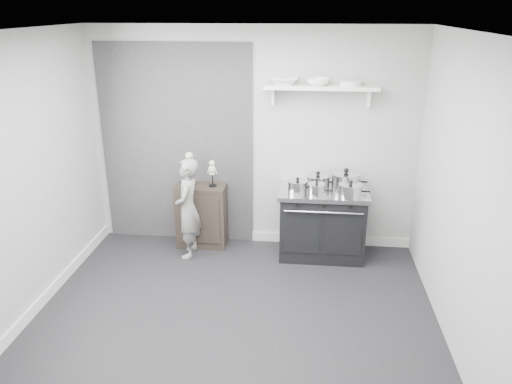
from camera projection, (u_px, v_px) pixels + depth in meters
The scene contains 16 objects.
ground at pixel (233, 320), 4.90m from camera, with size 4.00×4.00×0.00m, color black.
room_shell at pixel (223, 155), 4.47m from camera, with size 4.02×3.62×2.71m.
wall_shelf at pixel (321, 88), 5.67m from camera, with size 1.30×0.26×0.24m.
stove at pixel (322, 223), 6.04m from camera, with size 1.06×0.66×0.85m.
side_cabinet at pixel (202, 215), 6.32m from camera, with size 0.61×0.36×0.80m, color black.
child at pixel (188, 208), 5.96m from camera, with size 0.45×0.29×1.23m, color gray.
pot_front_left at pixel (298, 187), 5.79m from camera, with size 0.32×0.23×0.19m.
pot_back_left at pixel (318, 181), 5.97m from camera, with size 0.38×0.29×0.20m.
pot_back_right at pixel (346, 181), 5.91m from camera, with size 0.43×0.34×0.25m.
pot_front_right at pixel (350, 190), 5.66m from camera, with size 0.36×0.27×0.20m.
pot_front_center at pixel (317, 190), 5.70m from camera, with size 0.29×0.20×0.18m.
skeleton_full at pixel (190, 166), 6.10m from camera, with size 0.14×0.09×0.49m, color beige, non-canonical shape.
skeleton_torso at pixel (212, 171), 6.09m from camera, with size 0.11×0.07×0.38m, color beige, non-canonical shape.
bowl_large at pixel (284, 81), 5.68m from camera, with size 0.33×0.33×0.08m, color white.
bowl_small at pixel (318, 82), 5.65m from camera, with size 0.26×0.26×0.08m, color white.
plate_stack at pixel (351, 83), 5.61m from camera, with size 0.25×0.25×0.06m, color silver.
Camera 1 is at (0.65, -4.10, 2.90)m, focal length 35.00 mm.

